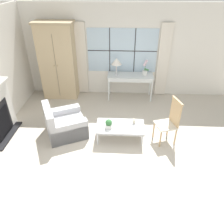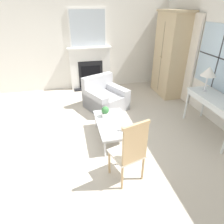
% 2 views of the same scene
% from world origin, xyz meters
% --- Properties ---
extents(ground_plane, '(14.00, 14.00, 0.00)m').
position_xyz_m(ground_plane, '(0.00, 0.00, 0.00)').
color(ground_plane, '#BCB2A3').
extents(wall_left, '(0.06, 7.20, 2.80)m').
position_xyz_m(wall_left, '(-3.03, 0.60, 1.40)').
color(wall_left, silver).
rests_on(wall_left, ground_plane).
extents(fireplace, '(0.34, 1.33, 2.36)m').
position_xyz_m(fireplace, '(-2.91, 0.50, 0.78)').
color(fireplace, black).
rests_on(fireplace, ground_plane).
extents(armoire, '(1.14, 0.58, 2.33)m').
position_xyz_m(armoire, '(-1.95, 2.69, 1.17)').
color(armoire, tan).
rests_on(armoire, ground_plane).
extents(console_table, '(1.41, 0.55, 0.79)m').
position_xyz_m(console_table, '(0.28, 2.67, 0.70)').
color(console_table, silver).
rests_on(console_table, ground_plane).
extents(table_lamp, '(0.32, 0.32, 0.54)m').
position_xyz_m(table_lamp, '(-0.16, 2.64, 1.22)').
color(table_lamp, silver).
rests_on(table_lamp, console_table).
extents(armchair_upholstered, '(1.21, 1.20, 0.81)m').
position_xyz_m(armchair_upholstered, '(-1.38, 0.67, 0.26)').
color(armchair_upholstered, '#B2B2B7').
rests_on(armchair_upholstered, ground_plane).
extents(side_chair_wooden, '(0.55, 0.55, 1.10)m').
position_xyz_m(side_chair_wooden, '(1.17, 0.56, 0.60)').
color(side_chair_wooden, beige).
rests_on(side_chair_wooden, ground_plane).
extents(coffee_table, '(1.14, 0.62, 0.37)m').
position_xyz_m(coffee_table, '(0.01, 0.55, 0.33)').
color(coffee_table, silver).
rests_on(coffee_table, ground_plane).
extents(potted_plant_small, '(0.16, 0.16, 0.23)m').
position_xyz_m(potted_plant_small, '(-0.26, 0.46, 0.49)').
color(potted_plant_small, white).
rests_on(potted_plant_small, coffee_table).
extents(pillar_candle, '(0.10, 0.10, 0.13)m').
position_xyz_m(pillar_candle, '(0.34, 0.67, 0.43)').
color(pillar_candle, silver).
rests_on(pillar_candle, coffee_table).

